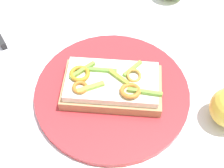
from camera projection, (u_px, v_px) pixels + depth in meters
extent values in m
plane|color=silver|center=(112.00, 95.00, 0.58)|extent=(2.00, 2.00, 0.00)
cylinder|color=#BE2E34|center=(112.00, 93.00, 0.58)|extent=(0.28, 0.28, 0.01)
cube|color=tan|center=(112.00, 87.00, 0.56)|extent=(0.14, 0.19, 0.02)
cube|color=#ECE6C8|center=(112.00, 82.00, 0.55)|extent=(0.13, 0.18, 0.01)
torus|color=#C06D26|center=(80.00, 87.00, 0.53)|extent=(0.03, 0.03, 0.01)
torus|color=#AC7930|center=(134.00, 75.00, 0.55)|extent=(0.03, 0.03, 0.01)
torus|color=#B47F20|center=(80.00, 74.00, 0.55)|extent=(0.05, 0.05, 0.01)
torus|color=#C3732A|center=(130.00, 91.00, 0.53)|extent=(0.05, 0.05, 0.02)
cube|color=olive|center=(82.00, 70.00, 0.55)|extent=(0.03, 0.05, 0.01)
cube|color=#6CAC3B|center=(101.00, 70.00, 0.55)|extent=(0.02, 0.06, 0.01)
cube|color=#8EA930|center=(119.00, 79.00, 0.54)|extent=(0.04, 0.03, 0.01)
cube|color=#72A839|center=(145.00, 92.00, 0.52)|extent=(0.03, 0.06, 0.01)
cube|color=#7AAE3C|center=(133.00, 69.00, 0.56)|extent=(0.03, 0.04, 0.01)
cube|color=#8EB540|center=(91.00, 87.00, 0.53)|extent=(0.02, 0.05, 0.01)
cube|color=#262627|center=(0.00, 38.00, 0.66)|extent=(0.06, 0.03, 0.02)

